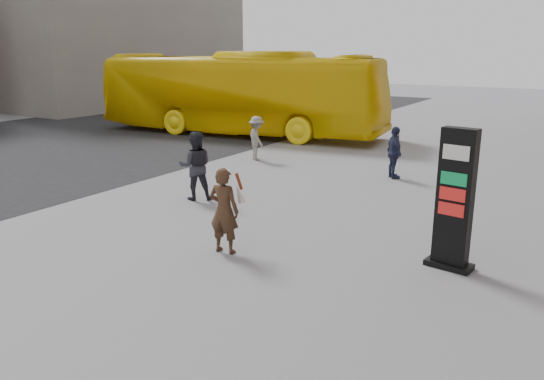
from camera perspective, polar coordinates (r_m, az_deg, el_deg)
The scene contains 9 objects.
ground at distance 10.62m, azimuth -7.43°, elevation -6.20°, with size 100.00×100.00×0.00m, color #9E9EA3.
road at distance 23.39m, azimuth -24.88°, elevation 4.23°, with size 16.00×60.00×0.01m, color black.
bg_building_far at distance 41.04m, azimuth -16.68°, elevation 16.06°, with size 10.00×18.00×10.00m, color gray.
info_pylon at distance 9.76m, azimuth 19.06°, elevation -1.02°, with size 0.86×0.51×2.53m.
woman at distance 10.11m, azimuth -5.16°, elevation -2.10°, with size 0.68×0.63×1.67m.
bus at distance 24.33m, azimuth -3.54°, elevation 10.34°, with size 3.10×13.26×3.69m, color yellow.
pedestrian_a at distance 13.78m, azimuth -8.23°, elevation 2.58°, with size 0.86×0.67×1.78m, color #27282F.
pedestrian_b at distance 18.64m, azimuth -1.67°, elevation 5.59°, with size 0.99×0.57×1.54m, color gray.
pedestrian_c at distance 16.34m, azimuth 13.03°, elevation 3.93°, with size 0.92×0.38×1.57m, color #262D49.
Camera 1 is at (6.31, -7.64, 3.82)m, focal length 35.00 mm.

